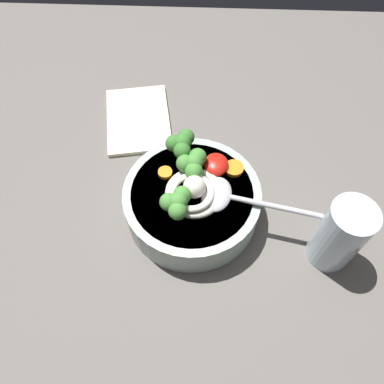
{
  "coord_description": "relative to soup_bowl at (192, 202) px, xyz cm",
  "views": [
    {
      "loc": [
        29.87,
        -1.08,
        57.04
      ],
      "look_at": [
        0.72,
        -2.32,
        10.49
      ],
      "focal_mm": 35.15,
      "sensor_mm": 36.0,
      "label": 1
    }
  ],
  "objects": [
    {
      "name": "table_slab",
      "position": [
        -0.72,
        2.32,
        -5.34
      ],
      "size": [
        110.45,
        110.45,
        4.46
      ],
      "primitive_type": "cube",
      "color": "#5B5651",
      "rests_on": "ground"
    },
    {
      "name": "soup_bowl",
      "position": [
        0.0,
        0.0,
        0.0
      ],
      "size": [
        20.52,
        20.52,
        6.02
      ],
      "color": "#9EB2A3",
      "rests_on": "table_slab"
    },
    {
      "name": "noodle_pile",
      "position": [
        0.63,
        0.27,
        4.09
      ],
      "size": [
        9.36,
        9.18,
        3.76
      ],
      "color": "silver",
      "rests_on": "soup_bowl"
    },
    {
      "name": "soup_spoon",
      "position": [
        1.0,
        4.88,
        3.71
      ],
      "size": [
        6.78,
        17.53,
        1.6
      ],
      "rotation": [
        0.0,
        0.0,
        1.37
      ],
      "color": "#B7B7BC",
      "rests_on": "soup_bowl"
    },
    {
      "name": "chili_sauce_dollop",
      "position": [
        -4.42,
        3.42,
        3.86
      ],
      "size": [
        4.22,
        3.8,
        1.9
      ],
      "primitive_type": "ellipsoid",
      "color": "#B2190F",
      "rests_on": "soup_bowl"
    },
    {
      "name": "broccoli_floret_rear",
      "position": [
        3.35,
        -1.94,
        5.41
      ],
      "size": [
        5.04,
        4.33,
        3.98
      ],
      "color": "#7A9E60",
      "rests_on": "soup_bowl"
    },
    {
      "name": "broccoli_floret_beside_chili",
      "position": [
        -6.92,
        -1.92,
        5.44
      ],
      "size": [
        5.1,
        4.39,
        4.04
      ],
      "color": "#7A9E60",
      "rests_on": "soup_bowl"
    },
    {
      "name": "broccoli_floret_near_spoon",
      "position": [
        -3.24,
        -0.03,
        5.46
      ],
      "size": [
        5.14,
        4.42,
        4.06
      ],
      "color": "#7A9E60",
      "rests_on": "soup_bowl"
    },
    {
      "name": "carrot_slice_left",
      "position": [
        -3.02,
        -4.15,
        3.26
      ],
      "size": [
        2.16,
        2.16,
        0.69
      ],
      "primitive_type": "cylinder",
      "color": "orange",
      "rests_on": "soup_bowl"
    },
    {
      "name": "carrot_slice_center",
      "position": [
        -4.25,
        6.17,
        3.27
      ],
      "size": [
        2.94,
        2.94,
        0.71
      ],
      "primitive_type": "cylinder",
      "color": "orange",
      "rests_on": "soup_bowl"
    },
    {
      "name": "drinking_glass",
      "position": [
        6.19,
        20.42,
        3.05
      ],
      "size": [
        6.26,
        6.26,
        12.33
      ],
      "primitive_type": "cylinder",
      "color": "silver",
      "rests_on": "table_slab"
    },
    {
      "name": "folded_napkin",
      "position": [
        -19.16,
        -10.88,
        -2.71
      ],
      "size": [
        17.87,
        14.09,
        0.8
      ],
      "primitive_type": "cube",
      "rotation": [
        0.0,
        0.0,
        0.18
      ],
      "color": "beige",
      "rests_on": "table_slab"
    }
  ]
}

